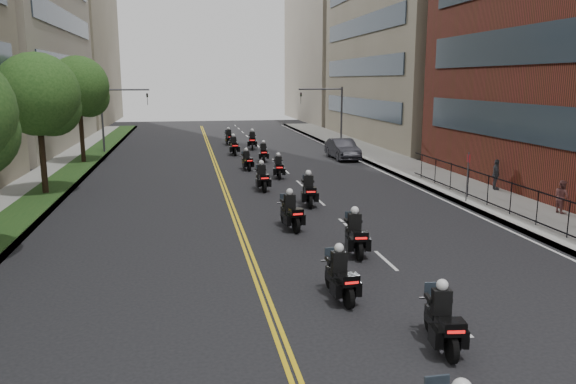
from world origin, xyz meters
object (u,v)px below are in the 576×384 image
Objects in this scene: pedestrian_b at (562,197)px; pedestrian_c at (496,175)px; motorcycle_2 at (340,278)px; motorcycle_10 at (234,147)px; motorcycle_9 at (264,153)px; parked_sedan at (343,149)px; motorcycle_5 at (309,192)px; motorcycle_3 at (355,236)px; motorcycle_11 at (252,141)px; motorcycle_7 at (279,168)px; motorcycle_12 at (229,138)px; motorcycle_8 at (247,161)px; motorcycle_4 at (291,213)px; motorcycle_1 at (442,322)px; motorcycle_6 at (262,179)px.

pedestrian_c is at bearing -0.34° from pedestrian_b.
motorcycle_2 is 32.28m from motorcycle_10.
parked_sedan is (6.40, 0.28, 0.15)m from motorcycle_9.
motorcycle_5 is at bearing 114.41° from pedestrian_c.
motorcycle_11 is (0.02, 31.86, 0.05)m from motorcycle_3.
motorcycle_11 is 9.94m from parked_sedan.
motorcycle_7 is 0.95× the size of motorcycle_12.
motorcycle_12 is (-1.77, 11.81, 0.03)m from motorcycle_9.
motorcycle_9 reaches higher than motorcycle_2.
motorcycle_9 is at bearing 28.91° from pedestrian_b.
motorcycle_10 is 22.80m from pedestrian_c.
motorcycle_2 is 24.04m from motorcycle_8.
motorcycle_2 is 0.96× the size of motorcycle_12.
motorcycle_4 is at bearing -91.65° from motorcycle_10.
motorcycle_8 is at bearing 85.75° from motorcycle_2.
parked_sedan is 15.36m from pedestrian_c.
motorcycle_7 is at bearing -72.72° from motorcycle_8.
motorcycle_7 is 1.44× the size of pedestrian_b.
motorcycle_1 is 15.96m from pedestrian_b.
motorcycle_6 is 1.36× the size of pedestrian_c.
motorcycle_4 is 1.00× the size of motorcycle_12.
motorcycle_4 is 1.52× the size of pedestrian_b.
pedestrian_b reaches higher than motorcycle_8.
motorcycle_9 is at bearing -68.36° from motorcycle_10.
motorcycle_10 is 1.58× the size of pedestrian_b.
motorcycle_5 is 0.96× the size of motorcycle_11.
motorcycle_8 is at bearing 83.02° from motorcycle_4.
motorcycle_5 is (0.08, 8.20, 0.01)m from motorcycle_3.
motorcycle_8 is (-1.65, 27.37, -0.04)m from motorcycle_1.
motorcycle_2 is at bearing -85.97° from motorcycle_11.
motorcycle_10 reaches higher than motorcycle_3.
parked_sedan is (8.03, 28.24, 0.15)m from motorcycle_2.
motorcycle_6 reaches higher than motorcycle_8.
motorcycle_8 is at bearing 38.46° from pedestrian_b.
motorcycle_4 is at bearing -89.72° from motorcycle_9.
motorcycle_5 reaches higher than parked_sedan.
motorcycle_12 is (-1.81, 35.73, -0.01)m from motorcycle_3.
motorcycle_4 is 21.85m from parked_sedan.
motorcycle_10 reaches higher than motorcycle_5.
motorcycle_8 is (-0.10, 24.04, -0.03)m from motorcycle_2.
motorcycle_11 is (-0.06, 23.67, 0.03)m from motorcycle_5.
motorcycle_9 is at bearing 58.45° from motorcycle_8.
pedestrian_c is at bearing -46.52° from motorcycle_8.
motorcycle_5 is 11.96m from motorcycle_8.
motorcycle_9 is (1.73, 3.92, 0.03)m from motorcycle_8.
motorcycle_3 is 1.07× the size of motorcycle_7.
motorcycle_6 is 14.19m from parked_sedan.
motorcycle_4 is 28.03m from motorcycle_11.
motorcycle_10 is (-0.20, 8.24, 0.09)m from motorcycle_8.
motorcycle_12 is (-1.83, 3.87, -0.06)m from motorcycle_11.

